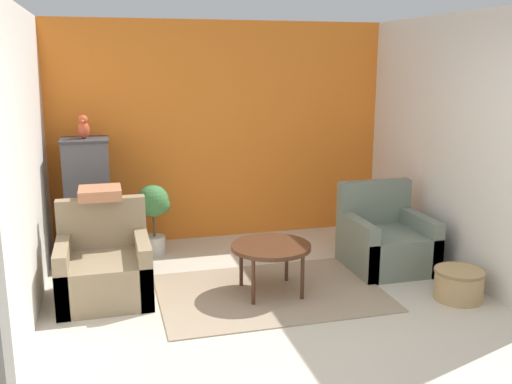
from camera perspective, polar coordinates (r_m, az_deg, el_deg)
ground_plane at (r=4.42m, az=5.63°, el=-16.35°), size 20.00×20.00×0.00m
wall_back_accent at (r=7.01m, az=-3.48°, el=6.04°), size 4.19×0.06×2.63m
wall_left at (r=5.30m, az=-22.10°, el=2.86°), size 0.06×3.20×2.63m
wall_right at (r=6.30m, az=18.50°, el=4.60°), size 0.06×3.20×2.63m
area_rug at (r=5.52m, az=1.48°, el=-9.99°), size 2.11×1.47×0.01m
coffee_table at (r=5.37m, az=1.51°, el=-5.71°), size 0.75×0.75×0.48m
armchair_left at (r=5.51m, az=-14.92°, el=-7.45°), size 0.83×0.83×0.89m
armchair_right at (r=6.25m, az=12.81°, el=-4.88°), size 0.83×0.83×0.89m
birdcage at (r=6.50m, az=-16.40°, el=-0.97°), size 0.58×0.58×1.35m
parrot at (r=6.37m, az=-16.86°, el=6.19°), size 0.12×0.21×0.26m
potted_plant at (r=6.52m, az=-10.28°, el=-1.70°), size 0.40×0.36×0.81m
wicker_basket at (r=5.65m, az=19.62°, el=-8.61°), size 0.46×0.46×0.28m
throw_pillow at (r=5.61m, az=-15.34°, el=-0.09°), size 0.39×0.39×0.10m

